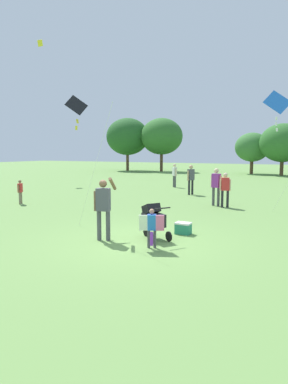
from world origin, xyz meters
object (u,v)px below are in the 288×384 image
(kite_adult_black, at_px, (78,111))
(person_sitting_far, at_px, (175,173))
(person_couple_left, at_px, (191,177))
(person_kid_running, at_px, (225,187))
(kite_orange_delta, at_px, (278,105))
(child_with_butterfly_kite, at_px, (152,225))
(person_back_turned, at_px, (216,184))
(person_adult_flyer, at_px, (103,204))
(stroller, at_px, (153,218))
(person_red_shirt, at_px, (20,190))
(cooler_box, at_px, (183,228))

(kite_adult_black, xyz_separation_m, person_sitting_far, (-1.97, 12.90, -2.81))
(person_couple_left, distance_m, person_kid_running, 4.57)
(kite_orange_delta, bearing_deg, person_sitting_far, 136.06)
(child_with_butterfly_kite, relative_size, person_back_turned, 0.60)
(person_adult_flyer, distance_m, kite_orange_delta, 8.56)
(child_with_butterfly_kite, height_order, stroller, stroller)
(stroller, distance_m, person_back_turned, 6.74)
(child_with_butterfly_kite, relative_size, person_couple_left, 0.60)
(person_red_shirt, bearing_deg, stroller, -19.84)
(person_adult_flyer, height_order, person_kid_running, person_adult_flyer)
(person_red_shirt, relative_size, cooler_box, 2.52)
(child_with_butterfly_kite, xyz_separation_m, stroller, (-0.36, 0.82, -0.01))
(stroller, relative_size, person_red_shirt, 0.94)
(cooler_box, bearing_deg, person_adult_flyer, -134.53)
(kite_orange_delta, xyz_separation_m, person_couple_left, (-4.94, 3.74, -3.28))
(cooler_box, bearing_deg, person_red_shirt, 167.15)
(kite_adult_black, height_order, cooler_box, kite_adult_black)
(person_adult_flyer, bearing_deg, cooler_box, 45.47)
(stroller, height_order, cooler_box, stroller)
(person_sitting_far, distance_m, person_kid_running, 8.65)
(child_with_butterfly_kite, bearing_deg, person_back_turned, 93.68)
(kite_adult_black, height_order, person_red_shirt, kite_adult_black)
(person_back_turned, height_order, cooler_box, person_back_turned)
(person_sitting_far, height_order, cooler_box, person_sitting_far)
(kite_adult_black, distance_m, person_red_shirt, 6.78)
(kite_adult_black, xyz_separation_m, cooler_box, (3.47, 0.51, -3.59))
(person_adult_flyer, height_order, person_red_shirt, person_adult_flyer)
(kite_adult_black, bearing_deg, cooler_box, 8.39)
(stroller, relative_size, person_kid_running, 0.70)
(child_with_butterfly_kite, bearing_deg, stroller, 113.66)
(kite_adult_black, relative_size, person_sitting_far, 2.66)
(person_couple_left, height_order, person_back_turned, person_back_turned)
(person_couple_left, bearing_deg, person_adult_flyer, -82.83)
(person_sitting_far, bearing_deg, stroller, -69.83)
(kite_orange_delta, distance_m, person_sitting_far, 10.70)
(stroller, bearing_deg, cooler_box, 62.71)
(person_kid_running, bearing_deg, kite_orange_delta, -5.17)
(person_red_shirt, distance_m, person_back_turned, 9.08)
(stroller, xyz_separation_m, person_sitting_far, (-4.92, 13.39, 0.34))
(child_with_butterfly_kite, bearing_deg, kite_orange_delta, 74.06)
(cooler_box, bearing_deg, person_kid_running, 91.80)
(person_kid_running, distance_m, cooler_box, 5.57)
(kite_orange_delta, distance_m, cooler_box, 6.99)
(person_back_turned, distance_m, cooler_box, 5.82)
(child_with_butterfly_kite, distance_m, person_red_shirt, 9.59)
(child_with_butterfly_kite, bearing_deg, kite_adult_black, 158.41)
(kite_adult_black, relative_size, person_back_turned, 2.51)
(stroller, relative_size, person_sitting_far, 0.66)
(kite_adult_black, height_order, person_kid_running, kite_adult_black)
(person_adult_flyer, relative_size, cooler_box, 3.96)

